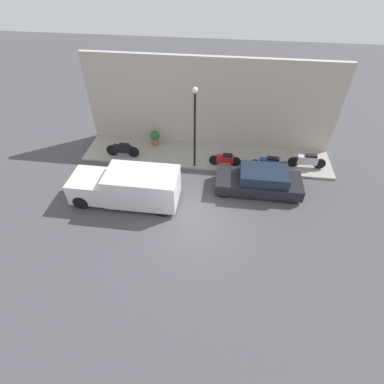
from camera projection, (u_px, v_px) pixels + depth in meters
name	position (u px, v px, depth m)	size (l,w,h in m)	color
ground_plane	(195.00, 222.00, 13.97)	(60.00, 60.00, 0.00)	#47474C
sidewalk	(206.00, 156.00, 17.82)	(2.63, 14.38, 0.13)	gray
building_facade	(210.00, 104.00, 17.17)	(0.30, 14.38, 5.30)	#B2A899
parked_car	(260.00, 181.00, 15.23)	(1.78, 4.33, 1.28)	black
delivery_van	(127.00, 186.00, 14.46)	(1.90, 5.24, 1.76)	silver
scooter_silver	(307.00, 161.00, 16.57)	(0.30, 2.05, 0.86)	#B7B7BF
motorcycle_red	(225.00, 159.00, 16.75)	(0.30, 1.79, 0.76)	#B21E1E
motorcycle_black	(123.00, 149.00, 17.40)	(0.30, 1.95, 0.83)	black
motorcycle_blue	(270.00, 162.00, 16.54)	(0.30, 2.12, 0.75)	navy
streetlamp	(195.00, 121.00, 15.14)	(0.30, 0.30, 4.55)	black
potted_plant	(155.00, 137.00, 18.25)	(0.57, 0.57, 0.95)	brown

